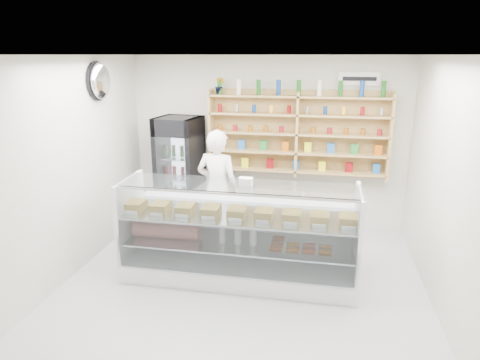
# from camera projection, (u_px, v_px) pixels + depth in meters

# --- Properties ---
(room) EXTENTS (5.00, 5.00, 5.00)m
(room) POSITION_uv_depth(u_px,v_px,m) (237.00, 187.00, 4.69)
(room) COLOR #A5A4A9
(room) RESTS_ON ground
(display_counter) EXTENTS (2.95, 0.88, 1.29)m
(display_counter) POSITION_uv_depth(u_px,v_px,m) (239.00, 253.00, 5.50)
(display_counter) COLOR white
(display_counter) RESTS_ON floor
(shop_worker) EXTENTS (0.71, 0.53, 1.78)m
(shop_worker) POSITION_uv_depth(u_px,v_px,m) (218.00, 189.00, 6.34)
(shop_worker) COLOR white
(shop_worker) RESTS_ON floor
(drinks_cooler) EXTENTS (0.74, 0.73, 1.84)m
(drinks_cooler) POSITION_uv_depth(u_px,v_px,m) (180.00, 173.00, 7.07)
(drinks_cooler) COLOR black
(drinks_cooler) RESTS_ON floor
(wall_shelving) EXTENTS (2.84, 0.28, 1.33)m
(wall_shelving) POSITION_uv_depth(u_px,v_px,m) (297.00, 134.00, 6.75)
(wall_shelving) COLOR tan
(wall_shelving) RESTS_ON back_wall
(potted_plant) EXTENTS (0.17, 0.15, 0.27)m
(potted_plant) POSITION_uv_depth(u_px,v_px,m) (220.00, 86.00, 6.77)
(potted_plant) COLOR #1E6626
(potted_plant) RESTS_ON wall_shelving
(security_mirror) EXTENTS (0.15, 0.50, 0.50)m
(security_mirror) POSITION_uv_depth(u_px,v_px,m) (101.00, 81.00, 5.92)
(security_mirror) COLOR silver
(security_mirror) RESTS_ON left_wall
(wall_sign) EXTENTS (0.62, 0.03, 0.20)m
(wall_sign) POSITION_uv_depth(u_px,v_px,m) (359.00, 79.00, 6.47)
(wall_sign) COLOR white
(wall_sign) RESTS_ON back_wall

